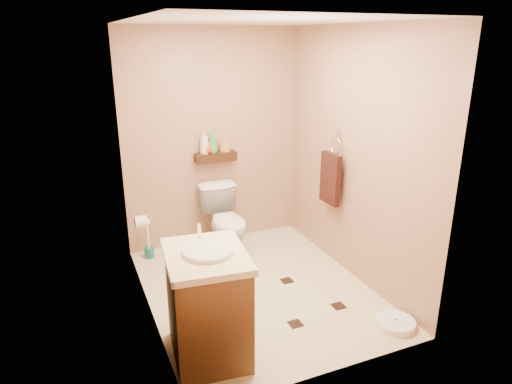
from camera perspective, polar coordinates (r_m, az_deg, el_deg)
name	(u,v)px	position (r m, az deg, el deg)	size (l,w,h in m)	color
ground	(257,289)	(4.44, 0.17, -12.01)	(2.50, 2.50, 0.00)	beige
wall_back	(213,140)	(5.10, -5.40, 6.54)	(2.00, 0.04, 2.40)	#A4785D
wall_front	(336,217)	(2.92, 9.93, -3.12)	(2.00, 0.04, 2.40)	#A4785D
wall_left	(141,181)	(3.70, -14.19, 1.32)	(0.04, 2.50, 2.40)	#A4785D
wall_right	(354,157)	(4.44, 12.16, 4.36)	(0.04, 2.50, 2.40)	#A4785D
ceiling	(258,20)	(3.82, 0.20, 20.66)	(2.00, 2.50, 0.02)	white
wall_shelf	(216,157)	(5.07, -5.06, 4.38)	(0.46, 0.14, 0.10)	#3B1C10
floor_accents	(258,292)	(4.39, 0.23, -12.37)	(1.28, 1.34, 0.01)	black
toilet	(226,222)	(4.97, -3.72, -3.80)	(0.41, 0.73, 0.74)	white
vanity	(208,303)	(3.44, -6.05, -13.65)	(0.64, 0.75, 0.97)	brown
bathroom_scale	(396,323)	(4.09, 17.08, -15.42)	(0.39, 0.39, 0.06)	white
toilet_brush	(149,244)	(5.09, -13.27, -6.32)	(0.10, 0.10, 0.45)	#18615E
towel_ring	(331,176)	(4.66, 9.33, 1.96)	(0.12, 0.30, 0.76)	silver
toilet_paper	(141,221)	(4.52, -14.22, -3.59)	(0.12, 0.11, 0.12)	white
bottle_a	(204,142)	(4.99, -6.48, 6.17)	(0.10, 0.10, 0.25)	silver
bottle_b	(205,146)	(5.01, -6.39, 5.76)	(0.08, 0.08, 0.18)	#FFF535
bottle_c	(207,147)	(5.01, -6.15, 5.63)	(0.11, 0.11, 0.15)	red
bottle_d	(213,142)	(5.02, -5.43, 6.27)	(0.10, 0.10, 0.25)	green
bottle_e	(225,144)	(5.07, -3.88, 6.02)	(0.08, 0.08, 0.18)	#DC9549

